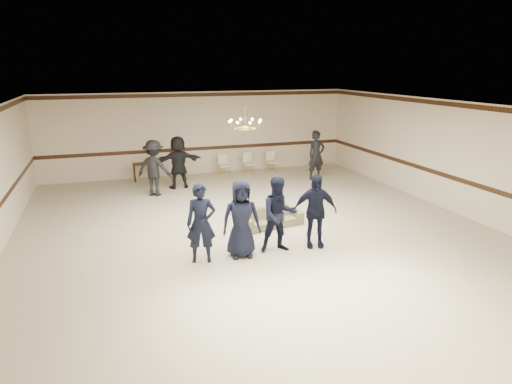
% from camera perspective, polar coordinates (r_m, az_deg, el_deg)
% --- Properties ---
extents(room, '(12.01, 14.01, 3.21)m').
position_cam_1_polar(room, '(11.15, 0.18, 2.58)').
color(room, beige).
rests_on(room, ground).
extents(chair_rail, '(12.00, 0.02, 0.14)m').
position_cam_1_polar(chair_rail, '(17.89, -7.08, 5.51)').
color(chair_rail, '#381C10').
rests_on(chair_rail, wall_back).
extents(crown_molding, '(12.00, 0.02, 0.14)m').
position_cam_1_polar(crown_molding, '(17.65, -7.31, 12.17)').
color(crown_molding, '#381C10').
rests_on(crown_molding, wall_back).
extents(chandelier, '(0.94, 0.94, 0.89)m').
position_cam_1_polar(chandelier, '(11.88, -1.39, 9.62)').
color(chandelier, '#B6963A').
rests_on(chandelier, ceiling).
extents(boy_a, '(0.71, 0.55, 1.76)m').
position_cam_1_polar(boy_a, '(9.73, -6.99, -3.97)').
color(boy_a, black).
rests_on(boy_a, floor).
extents(boy_b, '(0.91, 0.64, 1.76)m').
position_cam_1_polar(boy_b, '(9.93, -1.90, -3.44)').
color(boy_b, black).
rests_on(boy_b, floor).
extents(boy_c, '(0.92, 0.75, 1.76)m').
position_cam_1_polar(boy_c, '(10.21, 2.95, -2.90)').
color(boy_c, black).
rests_on(boy_c, floor).
extents(boy_d, '(1.11, 0.69, 1.76)m').
position_cam_1_polar(boy_d, '(10.56, 7.50, -2.39)').
color(boy_d, black).
rests_on(boy_d, floor).
extents(settee, '(1.83, 0.96, 0.51)m').
position_cam_1_polar(settee, '(11.98, 1.84, -3.20)').
color(settee, '#6A6746').
rests_on(settee, floor).
extents(adult_left, '(1.37, 1.23, 1.85)m').
position_cam_1_polar(adult_left, '(15.03, -12.83, 2.98)').
color(adult_left, black).
rests_on(adult_left, floor).
extents(adult_mid, '(1.74, 0.64, 1.85)m').
position_cam_1_polar(adult_mid, '(15.81, -9.86, 3.76)').
color(adult_mid, black).
rests_on(adult_mid, floor).
extents(adult_right, '(0.71, 0.50, 1.85)m').
position_cam_1_polar(adult_right, '(16.96, 7.68, 4.66)').
color(adult_right, black).
rests_on(adult_right, floor).
extents(banquet_chair_left, '(0.45, 0.45, 0.86)m').
position_cam_1_polar(banquet_chair_left, '(17.46, -4.11, 3.42)').
color(banquet_chair_left, beige).
rests_on(banquet_chair_left, floor).
extents(banquet_chair_mid, '(0.45, 0.45, 0.86)m').
position_cam_1_polar(banquet_chair_mid, '(17.73, -0.98, 3.65)').
color(banquet_chair_mid, beige).
rests_on(banquet_chair_mid, floor).
extents(banquet_chair_right, '(0.42, 0.42, 0.86)m').
position_cam_1_polar(banquet_chair_right, '(18.05, 2.06, 3.86)').
color(banquet_chair_right, beige).
rests_on(banquet_chair_right, floor).
extents(console_table, '(0.83, 0.38, 0.68)m').
position_cam_1_polar(console_table, '(17.20, -14.00, 2.50)').
color(console_table, black).
rests_on(console_table, floor).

